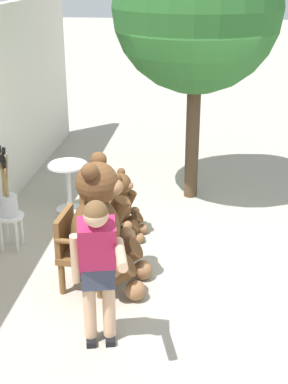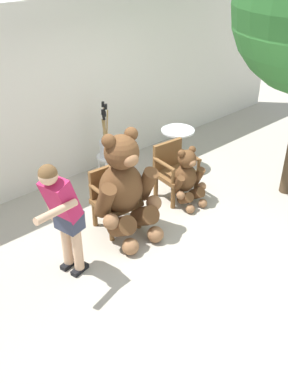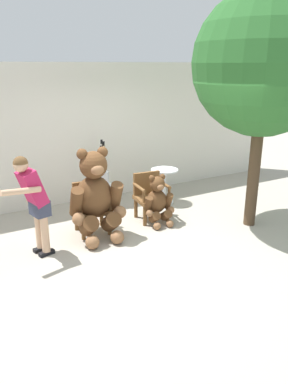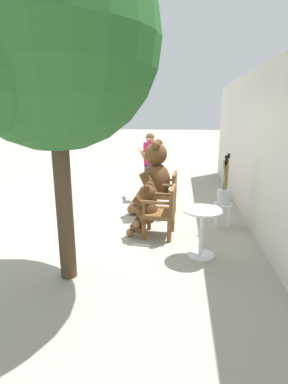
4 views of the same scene
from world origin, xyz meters
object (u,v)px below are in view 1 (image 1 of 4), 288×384
(wooden_chair_right, at_px, (101,203))
(teddy_bear_small, at_px, (123,205))
(teddy_bear_large, at_px, (103,226))
(round_side_table, at_px, (68,182))
(wooden_chair_left, at_px, (80,247))
(person_visitor, at_px, (98,261))
(white_stool, at_px, (11,223))
(brush_bucket, at_px, (8,200))
(patio_tree, at_px, (202,10))

(wooden_chair_right, xyz_separation_m, teddy_bear_small, (-0.01, -0.29, -0.01))
(teddy_bear_large, relative_size, round_side_table, 2.10)
(wooden_chair_left, distance_m, teddy_bear_large, 0.38)
(person_visitor, distance_m, round_side_table, 3.10)
(white_stool, distance_m, brush_bucket, 0.31)
(wooden_chair_left, bearing_deg, teddy_bear_small, -14.06)
(wooden_chair_left, relative_size, brush_bucket, 0.96)
(teddy_bear_large, xyz_separation_m, white_stool, (0.70, 1.31, -0.39))
(wooden_chair_right, relative_size, white_stool, 1.87)
(wooden_chair_left, bearing_deg, teddy_bear_large, -92.03)
(round_side_table, xyz_separation_m, patio_tree, (0.86, -1.78, 2.28))
(teddy_bear_large, height_order, round_side_table, teddy_bear_large)
(patio_tree, bearing_deg, teddy_bear_large, 161.46)
(wooden_chair_right, bearing_deg, teddy_bear_small, -91.92)
(wooden_chair_left, relative_size, patio_tree, 0.22)
(brush_bucket, xyz_separation_m, patio_tree, (2.03, -2.22, 2.06))
(person_visitor, distance_m, patio_tree, 4.22)
(teddy_bear_large, xyz_separation_m, patio_tree, (2.72, -0.91, 1.98))
(teddy_bear_large, xyz_separation_m, round_side_table, (1.86, 0.87, -0.29))
(teddy_bear_large, bearing_deg, round_side_table, 24.97)
(wooden_chair_right, bearing_deg, teddy_bear_large, -167.46)
(wooden_chair_right, xyz_separation_m, patio_tree, (1.54, -1.18, 2.26))
(teddy_bear_small, distance_m, white_stool, 1.42)
(wooden_chair_right, xyz_separation_m, round_side_table, (0.68, 0.61, -0.01))
(person_visitor, bearing_deg, teddy_bear_small, 3.35)
(white_stool, height_order, patio_tree, patio_tree)
(wooden_chair_left, xyz_separation_m, brush_bucket, (0.69, 1.05, 0.20))
(white_stool, height_order, round_side_table, round_side_table)
(brush_bucket, relative_size, patio_tree, 0.23)
(teddy_bear_large, relative_size, brush_bucket, 1.68)
(white_stool, bearing_deg, wooden_chair_right, -65.14)
(teddy_bear_small, bearing_deg, wooden_chair_left, 165.94)
(white_stool, bearing_deg, teddy_bear_small, -70.44)
(wooden_chair_right, bearing_deg, person_visitor, -169.22)
(teddy_bear_large, height_order, brush_bucket, teddy_bear_large)
(round_side_table, height_order, patio_tree, patio_tree)
(brush_bucket, bearing_deg, wooden_chair_right, -65.15)
(wooden_chair_right, distance_m, teddy_bear_small, 0.29)
(wooden_chair_left, height_order, brush_bucket, brush_bucket)
(wooden_chair_left, height_order, teddy_bear_large, teddy_bear_large)
(wooden_chair_left, relative_size, teddy_bear_large, 0.57)
(teddy_bear_large, distance_m, white_stool, 1.53)
(wooden_chair_right, xyz_separation_m, brush_bucket, (-0.49, 1.05, 0.20))
(teddy_bear_large, bearing_deg, patio_tree, -18.54)
(person_visitor, height_order, white_stool, person_visitor)
(wooden_chair_left, relative_size, white_stool, 1.87)
(white_stool, height_order, brush_bucket, brush_bucket)
(white_stool, distance_m, round_side_table, 1.25)
(teddy_bear_small, xyz_separation_m, person_visitor, (-2.19, -0.13, 0.47))
(wooden_chair_left, distance_m, white_stool, 1.26)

